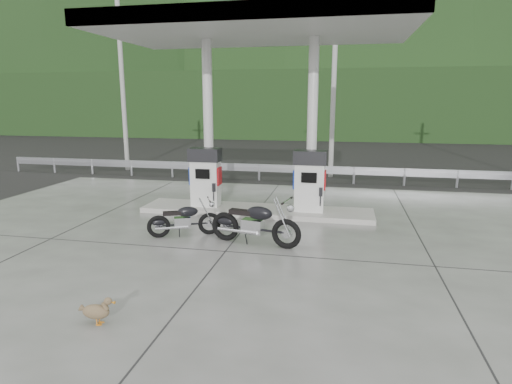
% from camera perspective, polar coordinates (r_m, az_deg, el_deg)
% --- Properties ---
extents(ground, '(160.00, 160.00, 0.00)m').
position_cam_1_polar(ground, '(10.76, -2.65, -6.24)').
color(ground, black).
rests_on(ground, ground).
extents(forecourt_apron, '(18.00, 14.00, 0.02)m').
position_cam_1_polar(forecourt_apron, '(10.76, -2.65, -6.19)').
color(forecourt_apron, '#63635E').
rests_on(forecourt_apron, ground).
extents(pump_island, '(7.00, 1.40, 0.15)m').
position_cam_1_polar(pump_island, '(13.07, 0.04, -2.48)').
color(pump_island, '#A29E96').
rests_on(pump_island, forecourt_apron).
extents(gas_pump_left, '(0.95, 0.55, 1.80)m').
position_cam_1_polar(gas_pump_left, '(13.27, -6.75, 1.97)').
color(gas_pump_left, silver).
rests_on(gas_pump_left, pump_island).
extents(gas_pump_right, '(0.95, 0.55, 1.80)m').
position_cam_1_polar(gas_pump_right, '(12.64, 7.16, 1.45)').
color(gas_pump_right, silver).
rests_on(gas_pump_right, pump_island).
extents(canopy_column_left, '(0.30, 0.30, 5.00)m').
position_cam_1_polar(canopy_column_left, '(13.47, -6.38, 8.98)').
color(canopy_column_left, silver).
rests_on(canopy_column_left, pump_island).
extents(canopy_column_right, '(0.30, 0.30, 5.00)m').
position_cam_1_polar(canopy_column_right, '(12.85, 7.49, 8.81)').
color(canopy_column_right, silver).
rests_on(canopy_column_right, pump_island).
extents(canopy_roof, '(8.50, 5.00, 0.40)m').
position_cam_1_polar(canopy_roof, '(12.81, 0.04, 21.01)').
color(canopy_roof, silver).
rests_on(canopy_roof, canopy_column_left).
extents(guardrail, '(26.00, 0.16, 1.42)m').
position_cam_1_polar(guardrail, '(18.27, 3.51, 3.65)').
color(guardrail, '#98999F').
rests_on(guardrail, ground).
extents(road, '(60.00, 7.00, 0.01)m').
position_cam_1_polar(road, '(21.81, 4.80, 3.12)').
color(road, black).
rests_on(road, ground).
extents(utility_pole_a, '(0.22, 0.22, 8.00)m').
position_cam_1_polar(utility_pole_a, '(22.08, -17.36, 13.15)').
color(utility_pole_a, '#999A94').
rests_on(utility_pole_a, ground).
extents(utility_pole_b, '(0.22, 0.22, 8.00)m').
position_cam_1_polar(utility_pole_b, '(19.41, 10.32, 13.71)').
color(utility_pole_b, '#999A94').
rests_on(utility_pole_b, ground).
extents(tree_band, '(80.00, 6.00, 6.00)m').
position_cam_1_polar(tree_band, '(39.98, 8.14, 11.40)').
color(tree_band, black).
rests_on(tree_band, ground).
extents(forested_hills, '(100.00, 40.00, 140.00)m').
position_cam_1_polar(forested_hills, '(70.02, 9.65, 9.13)').
color(forested_hills, black).
rests_on(forested_hills, ground).
extents(motorcycle_left, '(1.79, 1.20, 0.82)m').
position_cam_1_polar(motorcycle_left, '(10.95, -9.55, -3.73)').
color(motorcycle_left, black).
rests_on(motorcycle_left, forecourt_apron).
extents(motorcycle_right, '(2.23, 1.07, 1.01)m').
position_cam_1_polar(motorcycle_right, '(10.15, -0.14, -4.25)').
color(motorcycle_right, black).
rests_on(motorcycle_right, forecourt_apron).
extents(duck, '(0.54, 0.18, 0.38)m').
position_cam_1_polar(duck, '(7.23, -20.56, -14.75)').
color(duck, brown).
rests_on(duck, forecourt_apron).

